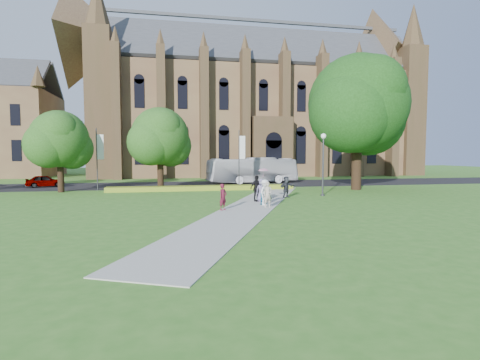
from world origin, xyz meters
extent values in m
plane|color=#336D20|center=(0.00, 0.00, 0.00)|extent=(160.00, 160.00, 0.00)
cube|color=black|center=(0.00, 20.00, 0.01)|extent=(160.00, 10.00, 0.02)
cube|color=#B2B2A8|center=(0.00, 1.00, 0.02)|extent=(15.58, 28.54, 0.04)
cube|color=gold|center=(-2.00, 13.20, 0.23)|extent=(18.00, 1.40, 0.45)
cube|color=olive|center=(10.00, 40.00, 8.50)|extent=(52.00, 16.00, 17.00)
cube|color=#4D3624|center=(-14.50, 33.00, 10.50)|extent=(3.50, 3.50, 21.00)
cone|color=#4D3624|center=(-14.50, 33.00, 24.50)|extent=(3.60, 3.60, 7.00)
cube|color=#4D3624|center=(34.50, 33.00, 10.50)|extent=(3.50, 3.50, 21.00)
cone|color=#4D3624|center=(34.50, 33.00, 24.50)|extent=(3.60, 3.60, 7.00)
cube|color=#4D3624|center=(10.00, 31.00, 4.50)|extent=(6.00, 2.50, 9.00)
cylinder|color=#38383D|center=(7.50, 6.50, 2.40)|extent=(0.14, 0.14, 4.80)
sphere|color=white|center=(7.50, 6.50, 5.02)|extent=(0.44, 0.44, 0.44)
cylinder|color=#38383D|center=(7.50, 6.50, 0.07)|extent=(0.36, 0.36, 0.15)
cylinder|color=#332114|center=(13.00, 11.00, 3.30)|extent=(0.96, 0.96, 6.60)
sphere|color=#15390F|center=(13.00, 11.00, 8.40)|extent=(9.60, 9.60, 9.60)
cylinder|color=#332114|center=(-15.00, 14.00, 1.93)|extent=(0.56, 0.56, 3.85)
sphere|color=#224815|center=(-15.00, 14.00, 4.90)|extent=(5.20, 5.20, 5.20)
cylinder|color=#332114|center=(-6.00, 14.50, 2.06)|extent=(0.60, 0.60, 4.12)
sphere|color=#224815|center=(-6.00, 14.50, 5.25)|extent=(5.60, 5.60, 5.60)
cylinder|color=#38383D|center=(2.00, 15.20, 3.00)|extent=(0.10, 0.10, 6.00)
cube|color=white|center=(2.35, 15.20, 4.20)|extent=(0.60, 0.02, 2.40)
cylinder|color=#38383D|center=(-12.00, 15.20, 3.00)|extent=(0.10, 0.10, 6.00)
cube|color=white|center=(-11.65, 15.20, 4.20)|extent=(0.60, 0.02, 2.40)
imported|color=white|center=(4.76, 20.77, 1.56)|extent=(11.35, 4.54, 3.08)
imported|color=gray|center=(-18.07, 19.88, 0.66)|extent=(4.02, 2.49, 1.28)
imported|color=maroon|center=(-2.00, -0.08, 0.86)|extent=(0.71, 0.69, 1.64)
imported|color=teal|center=(1.21, 1.86, 0.82)|extent=(0.96, 0.95, 1.56)
imported|color=silver|center=(1.13, 1.58, 0.92)|extent=(1.18, 1.30, 1.75)
imported|color=black|center=(1.06, 3.71, 1.00)|extent=(1.21, 0.94, 1.92)
imported|color=slate|center=(1.38, 3.48, 0.88)|extent=(0.87, 0.61, 1.68)
imported|color=#2A2D33|center=(3.99, 5.61, 0.89)|extent=(1.62, 1.22, 1.71)
imported|color=#ADA290|center=(1.07, 0.55, 0.88)|extent=(0.66, 0.48, 1.69)
imported|color=#D999AA|center=(1.56, 3.58, 2.05)|extent=(0.84, 0.84, 0.67)
camera|label=1|loc=(-5.45, -22.95, 3.53)|focal=28.00mm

